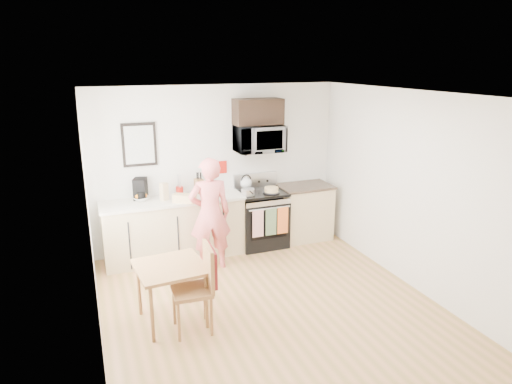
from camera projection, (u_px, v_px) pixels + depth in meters
name	position (u px, v px, depth m)	size (l,w,h in m)	color
floor	(273.00, 310.00, 5.61)	(4.60, 4.60, 0.00)	olive
back_wall	(217.00, 167.00, 7.31)	(4.00, 0.04, 2.60)	white
front_wall	(404.00, 306.00, 3.19)	(4.00, 0.04, 2.60)	white
left_wall	(91.00, 232.00, 4.55)	(0.04, 4.60, 2.60)	white
right_wall	(415.00, 192.00, 5.94)	(0.04, 4.60, 2.60)	white
ceiling	(276.00, 94.00, 4.89)	(4.00, 4.60, 0.04)	white
window	(89.00, 188.00, 5.21)	(0.06, 1.40, 1.50)	white
cabinet_left	(174.00, 230.00, 7.00)	(2.10, 0.60, 0.90)	#C9B581
countertop_left	(173.00, 200.00, 6.87)	(2.14, 0.64, 0.04)	beige
cabinet_right	(304.00, 213.00, 7.77)	(0.84, 0.60, 0.90)	#C9B581
countertop_right	(305.00, 186.00, 7.64)	(0.88, 0.64, 0.04)	black
range	(261.00, 220.00, 7.48)	(0.76, 0.70, 1.16)	black
microwave	(259.00, 139.00, 7.20)	(0.76, 0.51, 0.42)	silver
upper_cabinet	(258.00, 112.00, 7.12)	(0.76, 0.35, 0.40)	black
wall_art	(139.00, 145.00, 6.75)	(0.50, 0.04, 0.65)	black
wall_trivet	(221.00, 167.00, 7.31)	(0.20, 0.02, 0.20)	#B5190F
person	(210.00, 214.00, 6.55)	(0.60, 0.40, 1.66)	#DE493D
dining_table	(171.00, 272.00, 5.20)	(0.76, 0.76, 0.71)	brown
chair	(204.00, 276.00, 5.06)	(0.49, 0.45, 1.01)	brown
knife_block	(199.00, 186.00, 7.17)	(0.10, 0.14, 0.23)	brown
utensil_crock	(179.00, 187.00, 7.01)	(0.11, 0.11, 0.34)	#B5190F
fruit_bowl	(141.00, 198.00, 6.79)	(0.32, 0.32, 0.11)	white
milk_carton	(164.00, 191.00, 6.79)	(0.10, 0.10, 0.26)	tan
coffee_maker	(141.00, 189.00, 6.82)	(0.25, 0.30, 0.32)	black
bread_bag	(185.00, 198.00, 6.70)	(0.33, 0.15, 0.12)	tan
cake	(271.00, 190.00, 7.25)	(0.27, 0.27, 0.09)	black
kettle	(246.00, 183.00, 7.45)	(0.19, 0.19, 0.24)	white
pot	(248.00, 192.00, 7.10)	(0.21, 0.35, 0.10)	silver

